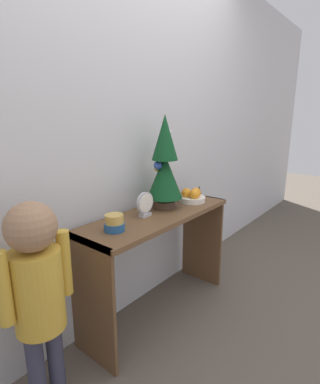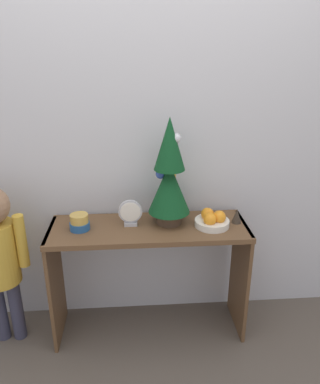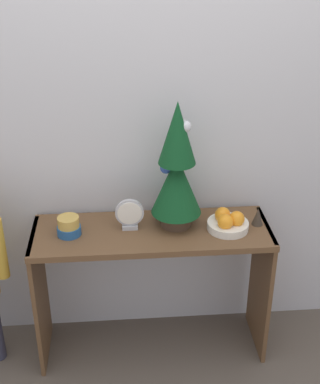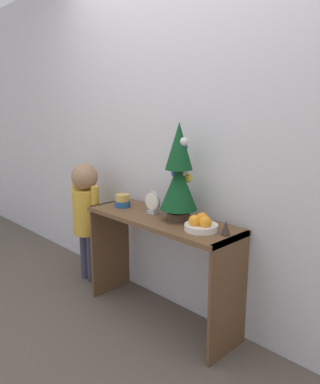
{
  "view_description": "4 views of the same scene",
  "coord_description": "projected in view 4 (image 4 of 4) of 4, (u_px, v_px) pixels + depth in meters",
  "views": [
    {
      "loc": [
        -1.41,
        -0.96,
        1.32
      ],
      "look_at": [
        0.01,
        0.18,
        0.86
      ],
      "focal_mm": 28.0,
      "sensor_mm": 36.0,
      "label": 1
    },
    {
      "loc": [
        -0.08,
        -1.71,
        1.69
      ],
      "look_at": [
        0.06,
        0.19,
        0.93
      ],
      "focal_mm": 35.0,
      "sensor_mm": 36.0,
      "label": 2
    },
    {
      "loc": [
        -0.13,
        -1.96,
        2.04
      ],
      "look_at": [
        0.04,
        0.16,
        0.94
      ],
      "focal_mm": 50.0,
      "sensor_mm": 36.0,
      "label": 3
    },
    {
      "loc": [
        1.68,
        -1.44,
        1.4
      ],
      "look_at": [
        0.02,
        0.17,
        0.89
      ],
      "focal_mm": 35.0,
      "sensor_mm": 36.0,
      "label": 4
    }
  ],
  "objects": [
    {
      "name": "ground_plane",
      "position": [
        140.0,
        328.0,
        2.46
      ],
      "size": [
        12.0,
        12.0,
        0.0
      ],
      "primitive_type": "plane",
      "color": "brown"
    },
    {
      "name": "back_wall",
      "position": [
        186.0,
        133.0,
        2.48
      ],
      "size": [
        7.0,
        0.05,
        2.5
      ],
      "primitive_type": "cube",
      "color": "silver",
      "rests_on": "ground_plane"
    },
    {
      "name": "console_table",
      "position": [
        160.0,
        241.0,
        2.47
      ],
      "size": [
        1.13,
        0.38,
        0.72
      ],
      "color": "brown",
      "rests_on": "ground_plane"
    },
    {
      "name": "mini_tree",
      "position": [
        179.0,
        174.0,
        2.32
      ],
      "size": [
        0.24,
        0.24,
        0.61
      ],
      "color": "#4C3828",
      "rests_on": "console_table"
    },
    {
      "name": "fruit_bowl",
      "position": [
        201.0,
        224.0,
        2.16
      ],
      "size": [
        0.2,
        0.2,
        0.1
      ],
      "color": "silver",
      "rests_on": "console_table"
    },
    {
      "name": "singing_bowl",
      "position": [
        123.0,
        201.0,
        2.69
      ],
      "size": [
        0.11,
        0.11,
        0.09
      ],
      "color": "#235189",
      "rests_on": "console_table"
    },
    {
      "name": "desk_clock",
      "position": [
        152.0,
        203.0,
        2.51
      ],
      "size": [
        0.13,
        0.04,
        0.15
      ],
      "color": "#B2B2B7",
      "rests_on": "console_table"
    },
    {
      "name": "figurine",
      "position": [
        226.0,
        228.0,
        2.08
      ],
      "size": [
        0.06,
        0.06,
        0.09
      ],
      "color": "#382D23",
      "rests_on": "console_table"
    },
    {
      "name": "child_figure",
      "position": [
        86.0,
        208.0,
        3.04
      ],
      "size": [
        0.34,
        0.22,
        0.99
      ],
      "color": "#38384C",
      "rests_on": "ground_plane"
    }
  ]
}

